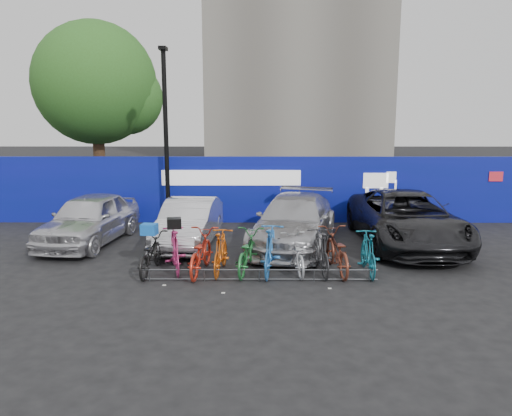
{
  "coord_description": "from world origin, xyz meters",
  "views": [
    {
      "loc": [
        -0.03,
        -11.88,
        3.89
      ],
      "look_at": [
        -0.09,
        2.0,
        1.28
      ],
      "focal_mm": 35.0,
      "sensor_mm": 36.0,
      "label": 1
    }
  ],
  "objects_px": {
    "lamppost": "(166,133)",
    "bike_0": "(150,254)",
    "bike_5": "(270,250)",
    "bike_7": "(320,252)",
    "bike_rack": "(259,275)",
    "car_1": "(189,223)",
    "car_2": "(294,221)",
    "bike_3": "(221,252)",
    "bike_9": "(368,253)",
    "bike_4": "(247,252)",
    "bike_8": "(336,251)",
    "car_0": "(89,219)",
    "bike_6": "(296,254)",
    "bike_2": "(200,252)",
    "bike_1": "(175,250)",
    "tree": "(101,86)",
    "car_3": "(406,219)"
  },
  "relations": [
    {
      "from": "bike_3",
      "to": "bike_5",
      "type": "distance_m",
      "value": 1.24
    },
    {
      "from": "bike_0",
      "to": "bike_2",
      "type": "distance_m",
      "value": 1.24
    },
    {
      "from": "lamppost",
      "to": "bike_0",
      "type": "height_order",
      "value": "lamppost"
    },
    {
      "from": "tree",
      "to": "car_2",
      "type": "bearing_deg",
      "value": -43.38
    },
    {
      "from": "bike_rack",
      "to": "bike_0",
      "type": "bearing_deg",
      "value": 166.99
    },
    {
      "from": "bike_7",
      "to": "car_0",
      "type": "bearing_deg",
      "value": -28.95
    },
    {
      "from": "car_3",
      "to": "tree",
      "type": "bearing_deg",
      "value": 146.65
    },
    {
      "from": "bike_0",
      "to": "bike_5",
      "type": "height_order",
      "value": "bike_5"
    },
    {
      "from": "lamppost",
      "to": "bike_1",
      "type": "bearing_deg",
      "value": -78.25
    },
    {
      "from": "bike_rack",
      "to": "bike_3",
      "type": "xyz_separation_m",
      "value": [
        -0.96,
        0.65,
        0.38
      ]
    },
    {
      "from": "tree",
      "to": "car_3",
      "type": "xyz_separation_m",
      "value": [
        11.18,
        -7.3,
        -4.26
      ]
    },
    {
      "from": "lamppost",
      "to": "bike_8",
      "type": "bearing_deg",
      "value": -45.93
    },
    {
      "from": "bike_0",
      "to": "bike_1",
      "type": "bearing_deg",
      "value": -161.49
    },
    {
      "from": "lamppost",
      "to": "car_2",
      "type": "distance_m",
      "value": 5.66
    },
    {
      "from": "bike_7",
      "to": "bike_8",
      "type": "xyz_separation_m",
      "value": [
        0.41,
        0.1,
        -0.01
      ]
    },
    {
      "from": "car_1",
      "to": "bike_9",
      "type": "relative_size",
      "value": 2.34
    },
    {
      "from": "bike_8",
      "to": "bike_3",
      "type": "bearing_deg",
      "value": -4.37
    },
    {
      "from": "bike_2",
      "to": "bike_6",
      "type": "bearing_deg",
      "value": -171.48
    },
    {
      "from": "bike_5",
      "to": "bike_8",
      "type": "distance_m",
      "value": 1.65
    },
    {
      "from": "car_1",
      "to": "bike_8",
      "type": "distance_m",
      "value": 4.8
    },
    {
      "from": "car_2",
      "to": "bike_2",
      "type": "relative_size",
      "value": 2.55
    },
    {
      "from": "bike_3",
      "to": "bike_7",
      "type": "distance_m",
      "value": 2.47
    },
    {
      "from": "bike_3",
      "to": "bike_9",
      "type": "xyz_separation_m",
      "value": [
        3.64,
        -0.08,
        -0.0
      ]
    },
    {
      "from": "car_2",
      "to": "car_0",
      "type": "bearing_deg",
      "value": -168.68
    },
    {
      "from": "bike_7",
      "to": "bike_9",
      "type": "relative_size",
      "value": 1.02
    },
    {
      "from": "car_2",
      "to": "bike_9",
      "type": "xyz_separation_m",
      "value": [
        1.63,
        -2.69,
        -0.21
      ]
    },
    {
      "from": "bike_7",
      "to": "bike_rack",
      "type": "bearing_deg",
      "value": 16.69
    },
    {
      "from": "tree",
      "to": "bike_rack",
      "type": "relative_size",
      "value": 1.39
    },
    {
      "from": "bike_0",
      "to": "bike_8",
      "type": "xyz_separation_m",
      "value": [
        4.62,
        0.08,
        0.05
      ]
    },
    {
      "from": "bike_8",
      "to": "car_0",
      "type": "bearing_deg",
      "value": -27.22
    },
    {
      "from": "tree",
      "to": "bike_4",
      "type": "bearing_deg",
      "value": -56.95
    },
    {
      "from": "car_0",
      "to": "bike_6",
      "type": "bearing_deg",
      "value": -17.09
    },
    {
      "from": "tree",
      "to": "bike_6",
      "type": "xyz_separation_m",
      "value": [
        7.68,
        -9.97,
        -4.6
      ]
    },
    {
      "from": "bike_rack",
      "to": "bike_4",
      "type": "height_order",
      "value": "bike_4"
    },
    {
      "from": "car_1",
      "to": "car_2",
      "type": "height_order",
      "value": "car_2"
    },
    {
      "from": "bike_1",
      "to": "bike_9",
      "type": "xyz_separation_m",
      "value": [
        4.8,
        -0.21,
        -0.02
      ]
    },
    {
      "from": "bike_3",
      "to": "bike_9",
      "type": "height_order",
      "value": "bike_3"
    },
    {
      "from": "bike_rack",
      "to": "bike_1",
      "type": "bearing_deg",
      "value": 159.8
    },
    {
      "from": "tree",
      "to": "bike_3",
      "type": "height_order",
      "value": "tree"
    },
    {
      "from": "lamppost",
      "to": "bike_rack",
      "type": "distance_m",
      "value": 7.48
    },
    {
      "from": "bike_2",
      "to": "bike_8",
      "type": "height_order",
      "value": "bike_8"
    },
    {
      "from": "tree",
      "to": "car_3",
      "type": "relative_size",
      "value": 1.35
    },
    {
      "from": "bike_3",
      "to": "bike_8",
      "type": "xyz_separation_m",
      "value": [
        2.88,
        0.06,
        0.0
      ]
    },
    {
      "from": "car_0",
      "to": "bike_9",
      "type": "height_order",
      "value": "car_0"
    },
    {
      "from": "car_1",
      "to": "bike_6",
      "type": "distance_m",
      "value": 4.01
    },
    {
      "from": "tree",
      "to": "bike_5",
      "type": "relative_size",
      "value": 3.93
    },
    {
      "from": "tree",
      "to": "lamppost",
      "type": "height_order",
      "value": "tree"
    },
    {
      "from": "tree",
      "to": "lamppost",
      "type": "xyz_separation_m",
      "value": [
        3.57,
        -4.66,
        -1.8
      ]
    },
    {
      "from": "bike_8",
      "to": "bike_9",
      "type": "xyz_separation_m",
      "value": [
        0.76,
        -0.14,
        -0.0
      ]
    },
    {
      "from": "tree",
      "to": "car_3",
      "type": "height_order",
      "value": "tree"
    }
  ]
}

